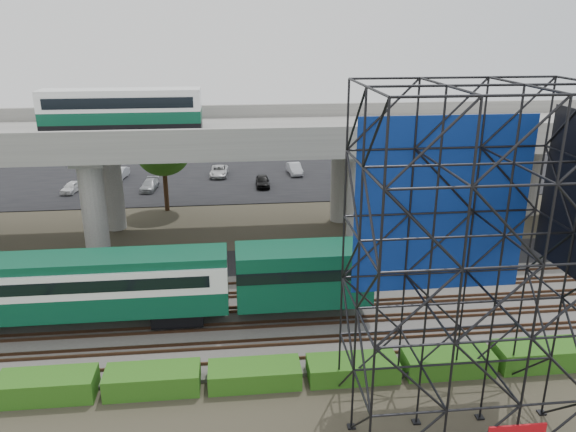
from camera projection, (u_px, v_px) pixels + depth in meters
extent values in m
plane|color=#474233|center=(234.00, 339.00, 32.15)|extent=(140.00, 140.00, 0.00)
cube|color=slate|center=(233.00, 320.00, 34.00)|extent=(90.00, 12.00, 0.20)
cube|color=black|center=(231.00, 264.00, 42.00)|extent=(90.00, 5.00, 0.08)
cube|color=black|center=(229.00, 181.00, 64.08)|extent=(90.00, 18.00, 0.08)
cube|color=#445971|center=(228.00, 142.00, 84.75)|extent=(140.00, 40.00, 0.03)
cube|color=#472D1E|center=(234.00, 362.00, 29.51)|extent=(90.00, 0.08, 0.16)
cube|color=#472D1E|center=(234.00, 347.00, 30.86)|extent=(90.00, 0.08, 0.16)
cube|color=#472D1E|center=(234.00, 342.00, 31.39)|extent=(90.00, 0.08, 0.16)
cube|color=#472D1E|center=(233.00, 328.00, 32.74)|extent=(90.00, 0.08, 0.16)
cube|color=#472D1E|center=(233.00, 323.00, 33.27)|extent=(90.00, 0.08, 0.16)
cube|color=#472D1E|center=(233.00, 312.00, 34.62)|extent=(90.00, 0.08, 0.16)
cube|color=#472D1E|center=(233.00, 307.00, 35.14)|extent=(90.00, 0.08, 0.16)
cube|color=#472D1E|center=(232.00, 297.00, 36.50)|extent=(90.00, 0.08, 0.16)
cube|color=#472D1E|center=(232.00, 293.00, 37.02)|extent=(90.00, 0.08, 0.16)
cube|color=#472D1E|center=(232.00, 283.00, 38.38)|extent=(90.00, 0.08, 0.16)
cube|color=black|center=(178.00, 312.00, 33.44)|extent=(3.00, 2.20, 0.90)
cube|color=#0A462F|center=(63.00, 301.00, 32.41)|extent=(19.00, 3.00, 1.40)
cube|color=white|center=(60.00, 278.00, 31.94)|extent=(19.00, 3.00, 1.50)
cube|color=#0A462F|center=(58.00, 262.00, 31.61)|extent=(19.00, 2.60, 0.50)
cube|color=black|center=(78.00, 276.00, 32.02)|extent=(15.00, 3.06, 0.70)
cube|color=#0A462F|center=(303.00, 274.00, 33.49)|extent=(8.00, 3.00, 3.40)
cube|color=#9E9B93|center=(227.00, 137.00, 44.36)|extent=(80.00, 12.00, 1.20)
cube|color=#9E9B93|center=(227.00, 136.00, 38.59)|extent=(80.00, 0.50, 1.10)
cube|color=#9E9B93|center=(226.00, 111.00, 49.39)|extent=(80.00, 0.50, 1.10)
cylinder|color=#9E9B93|center=(94.00, 210.00, 41.58)|extent=(1.80, 1.80, 8.00)
cylinder|color=#9E9B93|center=(112.00, 184.00, 48.15)|extent=(1.80, 1.80, 8.00)
cube|color=#9E9B93|center=(98.00, 151.00, 43.65)|extent=(2.40, 9.00, 0.60)
cylinder|color=#9E9B93|center=(358.00, 201.00, 43.59)|extent=(1.80, 1.80, 8.00)
cylinder|color=#9E9B93|center=(341.00, 178.00, 50.17)|extent=(1.80, 1.80, 8.00)
cube|color=#9E9B93|center=(351.00, 145.00, 45.66)|extent=(2.40, 9.00, 0.60)
cylinder|color=#9E9B93|center=(576.00, 194.00, 45.40)|extent=(1.80, 1.80, 8.00)
cylinder|color=#9E9B93|center=(532.00, 172.00, 51.97)|extent=(1.80, 1.80, 8.00)
cube|color=#9E9B93|center=(559.00, 140.00, 47.47)|extent=(2.40, 9.00, 0.60)
cube|color=black|center=(123.00, 127.00, 43.26)|extent=(12.00, 2.50, 0.70)
cube|color=#0A462F|center=(122.00, 116.00, 42.99)|extent=(12.00, 2.50, 0.90)
cube|color=white|center=(121.00, 102.00, 42.63)|extent=(12.00, 2.50, 1.30)
cube|color=black|center=(121.00, 101.00, 42.62)|extent=(11.00, 2.56, 0.80)
cube|color=white|center=(120.00, 91.00, 42.37)|extent=(12.00, 2.40, 0.30)
cube|color=navy|center=(442.00, 206.00, 25.42)|extent=(8.10, 0.08, 8.25)
cube|color=black|center=(448.00, 419.00, 25.60)|extent=(9.36, 6.36, 0.08)
cube|color=#295814|center=(47.00, 386.00, 27.02)|extent=(4.60, 1.80, 1.20)
cube|color=#295814|center=(153.00, 380.00, 27.52)|extent=(4.60, 1.80, 1.15)
cube|color=#295814|center=(255.00, 375.00, 28.05)|extent=(4.60, 1.80, 1.03)
cube|color=#295814|center=(353.00, 369.00, 28.55)|extent=(4.60, 1.80, 1.01)
cube|color=#295814|center=(447.00, 362.00, 29.04)|extent=(4.60, 1.80, 1.12)
cube|color=#295814|center=(539.00, 355.00, 29.53)|extent=(4.60, 1.80, 1.20)
cylinder|color=#382314|center=(407.00, 219.00, 44.52)|extent=(0.44, 0.44, 4.80)
ellipsoid|color=#295814|center=(410.00, 180.00, 43.47)|extent=(4.94, 4.94, 4.18)
cylinder|color=#382314|center=(166.00, 186.00, 53.31)|extent=(0.44, 0.44, 4.80)
ellipsoid|color=#295814|center=(163.00, 153.00, 52.26)|extent=(4.94, 4.94, 4.18)
imported|color=white|center=(72.00, 187.00, 59.39)|extent=(2.05, 3.51, 1.12)
imported|color=#B8BAC0|center=(119.00, 173.00, 64.48)|extent=(1.83, 3.90, 1.24)
imported|color=#929598|center=(149.00, 185.00, 60.21)|extent=(1.93, 3.89, 1.09)
imported|color=silver|center=(219.00, 171.00, 65.64)|extent=(2.24, 4.35, 1.17)
imported|color=black|center=(263.00, 181.00, 61.41)|extent=(1.52, 3.66, 1.24)
imported|color=#AFB1B8|center=(295.00, 169.00, 66.52)|extent=(1.68, 3.99, 1.28)
imported|color=white|center=(351.00, 179.00, 62.41)|extent=(2.12, 4.13, 1.15)
imported|color=#9C9EA3|center=(361.00, 168.00, 67.35)|extent=(2.52, 4.29, 1.12)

